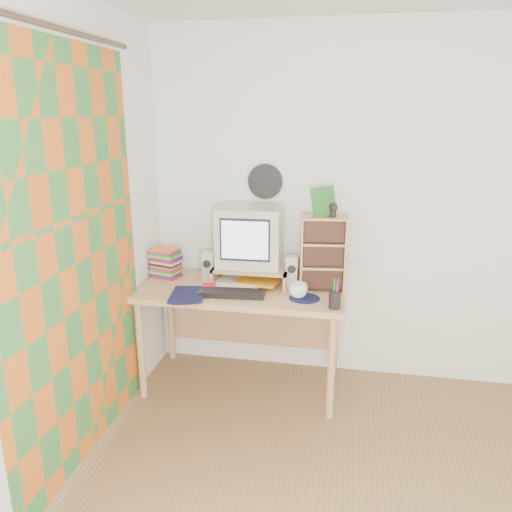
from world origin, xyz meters
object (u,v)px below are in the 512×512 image
at_px(desk, 244,302).
at_px(mug, 298,290).
at_px(crt_monitor, 250,236).
at_px(keyboard, 232,293).
at_px(cd_rack, 323,253).
at_px(dvd_stack, 166,259).
at_px(diary, 171,293).

xyz_separation_m(desk, mug, (0.40, -0.19, 0.18)).
height_order(desk, crt_monitor, crt_monitor).
relative_size(crt_monitor, keyboard, 1.00).
height_order(keyboard, cd_rack, cd_rack).
height_order(crt_monitor, keyboard, crt_monitor).
distance_m(desk, mug, 0.48).
bearing_deg(cd_rack, dvd_stack, 170.56).
bearing_deg(crt_monitor, desk, -109.96).
xyz_separation_m(desk, cd_rack, (0.54, 0.01, 0.38)).
distance_m(keyboard, mug, 0.44).
bearing_deg(keyboard, mug, 2.06).
bearing_deg(diary, cd_rack, 10.59).
xyz_separation_m(keyboard, dvd_stack, (-0.56, 0.29, 0.12)).
distance_m(crt_monitor, dvd_stack, 0.65).
xyz_separation_m(desk, diary, (-0.41, -0.33, 0.16)).
distance_m(desk, crt_monitor, 0.47).
relative_size(crt_monitor, dvd_stack, 1.60).
bearing_deg(dvd_stack, mug, 1.93).
bearing_deg(keyboard, desk, 78.63).
height_order(dvd_stack, mug, dvd_stack).
xyz_separation_m(crt_monitor, cd_rack, (0.51, -0.08, -0.08)).
distance_m(crt_monitor, cd_rack, 0.52).
relative_size(dvd_stack, cd_rack, 0.55).
xyz_separation_m(dvd_stack, cd_rack, (1.13, -0.05, 0.11)).
bearing_deg(mug, keyboard, -174.05).
bearing_deg(diary, keyboard, 5.18).
distance_m(keyboard, dvd_stack, 0.64).
bearing_deg(cd_rack, desk, 173.97).
bearing_deg(desk, dvd_stack, 174.45).
relative_size(keyboard, diary, 1.64).
bearing_deg(diary, desk, 29.67).
bearing_deg(cd_rack, mug, -132.12).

